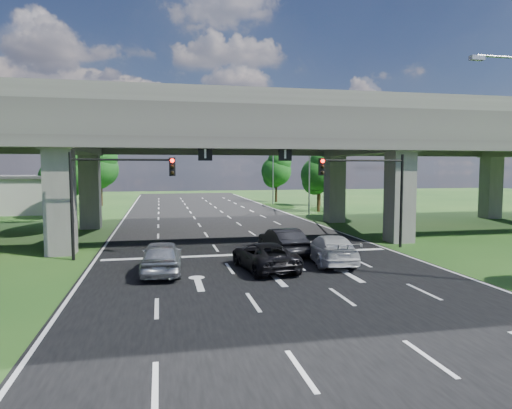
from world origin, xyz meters
name	(u,v)px	position (x,y,z in m)	size (l,w,h in m)	color
ground	(264,267)	(0.00, 0.00, 0.00)	(160.00, 160.00, 0.00)	#1B4616
road	(233,238)	(0.00, 10.00, 0.01)	(18.00, 120.00, 0.03)	black
overpass	(229,131)	(0.00, 12.00, 7.92)	(80.00, 15.00, 10.00)	#32302D
signal_right	(371,183)	(7.82, 3.94, 4.19)	(5.76, 0.54, 6.00)	black
signal_left	(112,185)	(-7.82, 3.94, 4.19)	(5.76, 0.54, 6.00)	black
streetlight_far	(306,161)	(10.10, 24.00, 5.85)	(3.38, 0.25, 10.00)	gray
streetlight_beyond	(270,163)	(10.10, 40.00, 5.85)	(3.38, 0.25, 10.00)	gray
tree_left_near	(71,171)	(-13.95, 26.00, 4.82)	(4.50, 4.50, 7.80)	black
tree_left_mid	(56,176)	(-16.95, 34.00, 4.17)	(3.91, 3.90, 6.76)	black
tree_left_far	(101,168)	(-12.95, 42.00, 5.14)	(4.80, 4.80, 8.32)	black
tree_right_near	(319,173)	(13.05, 28.00, 4.50)	(4.20, 4.20, 7.28)	black
tree_right_mid	(320,175)	(16.05, 36.00, 4.17)	(3.91, 3.90, 6.76)	black
tree_right_far	(277,170)	(12.05, 44.00, 4.82)	(4.50, 4.50, 7.80)	black
car_silver	(162,257)	(-5.18, -0.44, 0.84)	(1.92, 4.76, 1.62)	#A8ACB0
car_dark	(282,242)	(1.80, 3.00, 0.81)	(1.66, 4.75, 1.57)	black
car_white	(330,249)	(3.69, 0.17, 0.78)	(2.11, 5.19, 1.51)	#BCBCBC
car_trailing	(264,256)	(-0.12, -0.64, 0.72)	(2.28, 4.95, 1.38)	black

